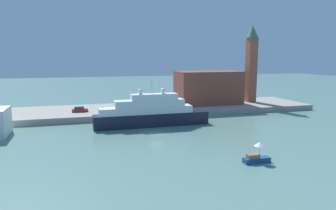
{
  "coord_description": "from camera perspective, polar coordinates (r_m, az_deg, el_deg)",
  "views": [
    {
      "loc": [
        -16.48,
        -64.49,
        16.73
      ],
      "look_at": [
        4.35,
        6.0,
        5.29
      ],
      "focal_mm": 33.44,
      "sensor_mm": 36.0,
      "label": 1
    }
  ],
  "objects": [
    {
      "name": "ground",
      "position": [
        68.63,
        -2.07,
        -5.27
      ],
      "size": [
        400.0,
        400.0,
        0.0
      ],
      "primitive_type": "plane",
      "color": "slate"
    },
    {
      "name": "parked_car",
      "position": [
        89.44,
        -15.79,
        -0.84
      ],
      "size": [
        4.29,
        1.71,
        1.41
      ],
      "color": "#B21E1E",
      "rests_on": "quay_dock"
    },
    {
      "name": "harbor_building",
      "position": [
        101.11,
        7.35,
        3.15
      ],
      "size": [
        20.33,
        10.24,
        10.46
      ],
      "primitive_type": "cube",
      "color": "brown",
      "rests_on": "quay_dock"
    },
    {
      "name": "mooring_bollard",
      "position": [
        85.83,
        -2.73,
        -1.02
      ],
      "size": [
        0.46,
        0.46,
        0.87
      ],
      "primitive_type": "cylinder",
      "color": "black",
      "rests_on": "quay_dock"
    },
    {
      "name": "quay_dock",
      "position": [
        93.97,
        -6.12,
        -0.96
      ],
      "size": [
        110.0,
        21.29,
        1.6
      ],
      "primitive_type": "cube",
      "color": "gray",
      "rests_on": "ground"
    },
    {
      "name": "person_figure",
      "position": [
        87.27,
        -11.94,
        -0.82
      ],
      "size": [
        0.36,
        0.36,
        1.65
      ],
      "color": "#334C8C",
      "rests_on": "quay_dock"
    },
    {
      "name": "small_motorboat",
      "position": [
        52.28,
        15.86,
        -8.86
      ],
      "size": [
        4.43,
        1.76,
        3.29
      ],
      "color": "navy",
      "rests_on": "ground"
    },
    {
      "name": "large_yacht",
      "position": [
        75.68,
        -3.2,
        -1.5
      ],
      "size": [
        27.97,
        4.06,
        11.07
      ],
      "color": "black",
      "rests_on": "ground"
    },
    {
      "name": "bell_tower",
      "position": [
        108.41,
        14.96,
        7.77
      ],
      "size": [
        3.84,
        3.84,
        25.23
      ],
      "color": "#93513D",
      "rests_on": "quay_dock"
    }
  ]
}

